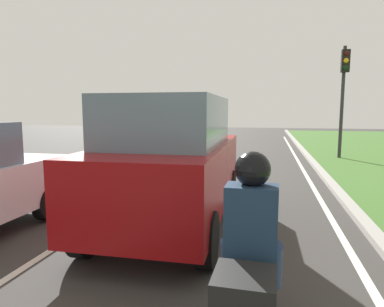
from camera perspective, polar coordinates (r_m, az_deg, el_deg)
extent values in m
plane|color=#383533|center=(11.87, 1.03, -2.67)|extent=(60.00, 60.00, 0.00)
cube|color=silver|center=(12.03, -2.24, -2.53)|extent=(0.12, 32.00, 0.01)
cube|color=silver|center=(11.70, 18.59, -3.19)|extent=(0.12, 32.00, 0.01)
cube|color=#9E9B93|center=(11.75, 21.03, -2.97)|extent=(0.24, 48.00, 0.12)
cube|color=maroon|center=(5.99, -3.30, -3.51)|extent=(1.98, 4.53, 1.10)
cube|color=slate|center=(5.74, -3.76, 5.57)|extent=(1.75, 2.73, 0.80)
cylinder|color=black|center=(7.78, -6.59, -5.16)|extent=(0.23, 0.76, 0.76)
cylinder|color=black|center=(7.43, 6.39, -5.76)|extent=(0.23, 0.76, 0.76)
cylinder|color=black|center=(5.08, -17.72, -12.27)|extent=(0.23, 0.76, 0.76)
cylinder|color=black|center=(4.52, 2.62, -14.39)|extent=(0.23, 0.76, 0.76)
cylinder|color=black|center=(6.95, -23.25, -7.73)|extent=(0.22, 0.64, 0.64)
cube|color=#474C51|center=(12.65, -9.84, 1.04)|extent=(1.69, 3.72, 0.80)
cube|color=slate|center=(12.37, -10.37, 4.33)|extent=(1.51, 1.92, 0.68)
cylinder|color=black|center=(14.15, -10.59, 0.04)|extent=(0.23, 0.60, 0.60)
cylinder|color=black|center=(13.60, -4.78, -0.15)|extent=(0.23, 0.60, 0.60)
cylinder|color=black|center=(11.92, -15.53, -1.44)|extent=(0.23, 0.60, 0.60)
cylinder|color=black|center=(11.27, -8.81, -1.75)|extent=(0.23, 0.60, 0.60)
cube|color=#0C143F|center=(3.00, 9.76, -22.11)|extent=(0.31, 1.41, 0.36)
ellipsoid|color=#0C143F|center=(3.22, 10.34, -15.66)|extent=(0.29, 0.51, 0.24)
cube|color=black|center=(2.39, 8.82, -22.87)|extent=(0.41, 0.41, 0.32)
cylinder|color=black|center=(3.75, 10.53, -20.64)|extent=(0.11, 0.60, 0.60)
cube|color=#192D47|center=(2.71, 9.98, -11.52)|extent=(0.41, 0.27, 0.60)
sphere|color=black|center=(2.64, 10.22, -2.64)|extent=(0.28, 0.28, 0.28)
cylinder|color=navy|center=(2.98, 6.57, -17.55)|extent=(0.17, 0.30, 0.45)
cylinder|color=navy|center=(2.96, 13.43, -17.88)|extent=(0.17, 0.30, 0.45)
cylinder|color=#2D2D2D|center=(15.57, 24.04, 7.72)|extent=(0.14, 0.14, 4.68)
cube|color=black|center=(15.50, 24.52, 14.06)|extent=(0.32, 0.24, 0.90)
sphere|color=#3F0F0F|center=(15.41, 24.68, 15.15)|extent=(0.20, 0.20, 0.20)
sphere|color=#F2AD19|center=(15.38, 24.62, 14.12)|extent=(0.20, 0.20, 0.20)
sphere|color=black|center=(15.34, 24.56, 13.08)|extent=(0.20, 0.20, 0.20)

